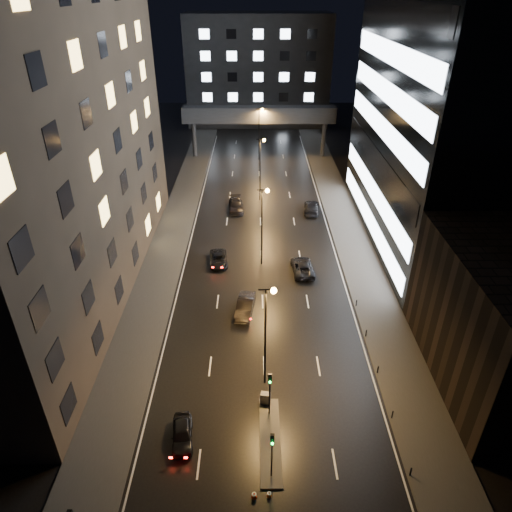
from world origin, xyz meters
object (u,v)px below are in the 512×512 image
Objects in this scene: car_away_a at (182,434)px; utility_cabinet at (266,398)px; car_toward_a at (302,267)px; car_away_c at (219,259)px; car_away_b at (245,306)px; car_away_d at (236,205)px; car_toward_b at (311,207)px.

car_away_a is 7.34m from utility_cabinet.
utility_cabinet is at bearing 72.32° from car_toward_a.
car_toward_a is 21.07m from utility_cabinet.
utility_cabinet is (5.44, -22.53, 0.04)m from car_away_c.
car_away_d is (-1.89, 25.98, -0.02)m from car_away_b.
car_away_c is 0.85× the size of car_toward_b.
car_toward_a is (6.84, 7.97, -0.06)m from car_away_b.
car_away_c is at bearing -100.92° from car_away_d.
car_away_b is 26.05m from car_away_d.
car_toward_a is at bearing 86.43° from car_toward_b.
utility_cabinet is (6.46, 3.47, 0.02)m from car_away_a.
car_away_b reaches higher than car_away_d.
car_away_d is 1.01× the size of car_toward_a.
car_away_b is 0.92× the size of car_toward_a.
utility_cabinet is at bearing 20.92° from car_away_a.
car_away_c reaches higher than utility_cabinet.
car_away_d reaches higher than car_away_a.
car_away_a is at bearing 76.96° from car_toward_b.
car_away_a is 0.81× the size of car_away_b.
car_away_d is 11.72m from car_toward_b.
car_toward_a is (10.37, -2.04, 0.09)m from car_away_c.
car_away_b reaches higher than car_away_c.
car_away_b reaches higher than car_toward_b.
car_away_b is 1.04× the size of car_away_c.
car_away_d is at bearing 2.31° from car_toward_b.
car_away_c is at bearing 114.78° from utility_cabinet.
car_away_d is 38.68m from utility_cabinet.
car_away_c is 4.32× the size of utility_cabinet.
car_away_b is (4.55, 15.99, 0.13)m from car_away_a.
car_toward_a is at bearing 57.33° from car_away_b.
car_away_c is at bearing 80.43° from car_away_a.
car_toward_b is at bearing -103.88° from car_toward_a.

